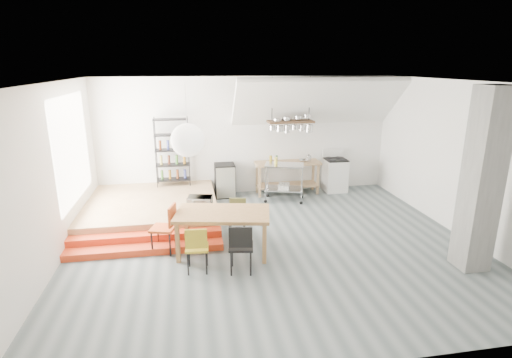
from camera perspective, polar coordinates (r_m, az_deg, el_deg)
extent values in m
plane|color=#535E60|center=(8.20, 2.34, -9.25)|extent=(8.00, 8.00, 0.00)
cube|color=silver|center=(11.02, -1.42, 6.14)|extent=(8.00, 0.04, 3.20)
cube|color=silver|center=(7.86, -27.34, 0.20)|extent=(0.04, 7.00, 3.20)
cube|color=silver|center=(9.34, 27.22, 2.51)|extent=(0.04, 7.00, 3.20)
cube|color=white|center=(7.41, 2.63, 13.69)|extent=(8.00, 7.00, 0.02)
cube|color=white|center=(10.73, 8.76, 10.81)|extent=(4.40, 1.44, 1.32)
cube|color=white|center=(9.21, -24.75, 3.93)|extent=(0.02, 2.50, 2.20)
cube|color=#937049|center=(9.85, -14.59, -4.06)|extent=(3.00, 3.00, 0.40)
cube|color=red|center=(8.11, -15.53, -9.65)|extent=(3.00, 0.35, 0.13)
cube|color=red|center=(8.40, -15.36, -8.22)|extent=(3.00, 0.35, 0.27)
cube|color=slate|center=(7.78, 29.57, -0.26)|extent=(0.50, 0.50, 3.20)
cube|color=#937049|center=(11.05, 4.53, 2.30)|extent=(1.80, 0.60, 0.06)
cube|color=#937049|center=(11.21, 4.46, -0.82)|extent=(1.70, 0.55, 0.04)
cube|color=#937049|center=(11.59, 8.15, 0.55)|extent=(0.06, 0.06, 0.86)
cube|color=#937049|center=(11.20, 0.14, 0.17)|extent=(0.06, 0.06, 0.86)
cube|color=#937049|center=(11.19, 8.83, -0.05)|extent=(0.06, 0.06, 0.86)
cube|color=#937049|center=(10.79, 0.55, -0.47)|extent=(0.06, 0.06, 0.86)
cube|color=white|center=(11.58, 11.22, 0.48)|extent=(0.60, 0.60, 0.90)
cube|color=black|center=(11.46, 11.34, 2.75)|extent=(0.58, 0.58, 0.03)
cube|color=white|center=(11.69, 10.89, 3.68)|extent=(0.60, 0.05, 0.25)
cylinder|color=black|center=(11.63, 11.75, 3.05)|extent=(0.18, 0.18, 0.02)
cylinder|color=black|center=(11.53, 10.45, 3.01)|extent=(0.18, 0.18, 0.02)
cylinder|color=black|center=(11.38, 12.26, 2.73)|extent=(0.18, 0.18, 0.02)
cylinder|color=black|center=(11.28, 10.94, 2.68)|extent=(0.18, 0.18, 0.02)
cube|color=#3C2918|center=(10.64, 4.94, 8.18)|extent=(1.20, 0.50, 0.05)
cylinder|color=black|center=(10.46, 2.32, 11.26)|extent=(0.02, 0.02, 1.15)
cylinder|color=black|center=(10.71, 7.66, 11.25)|extent=(0.02, 0.02, 1.15)
cylinder|color=silver|center=(10.49, 2.33, 7.34)|extent=(0.16, 0.16, 0.12)
cylinder|color=silver|center=(10.54, 3.40, 7.25)|extent=(0.20, 0.20, 0.16)
cylinder|color=silver|center=(10.59, 4.46, 7.17)|extent=(0.16, 0.16, 0.20)
cylinder|color=silver|center=(10.63, 5.52, 7.40)|extent=(0.20, 0.20, 0.12)
cylinder|color=silver|center=(10.69, 6.56, 7.31)|extent=(0.16, 0.16, 0.16)
cylinder|color=silver|center=(10.75, 7.59, 7.21)|extent=(0.20, 0.20, 0.20)
cylinder|color=black|center=(10.84, -9.62, 4.14)|extent=(0.02, 0.02, 1.80)
cylinder|color=black|center=(10.87, -14.05, 3.91)|extent=(0.02, 0.02, 1.80)
cylinder|color=black|center=(10.49, -9.60, 3.73)|extent=(0.02, 0.02, 1.80)
cylinder|color=black|center=(10.52, -14.18, 3.50)|extent=(0.02, 0.02, 1.80)
cube|color=black|center=(10.86, -11.64, -0.04)|extent=(0.88, 0.38, 0.02)
cube|color=black|center=(10.75, -11.76, 2.01)|extent=(0.88, 0.38, 0.02)
cube|color=black|center=(10.66, -11.88, 4.09)|extent=(0.88, 0.38, 0.02)
cube|color=black|center=(10.59, -12.01, 6.21)|extent=(0.88, 0.38, 0.02)
cube|color=black|center=(10.53, -12.13, 8.35)|extent=(0.88, 0.38, 0.03)
cylinder|color=#417930|center=(10.82, -11.68, 0.67)|extent=(0.07, 0.07, 0.24)
cylinder|color=#8A5B17|center=(10.72, -11.80, 2.73)|extent=(0.07, 0.07, 0.24)
cylinder|color=brown|center=(10.64, -11.92, 4.83)|extent=(0.07, 0.07, 0.24)
cube|color=#937049|center=(8.52, -7.97, -4.38)|extent=(0.60, 0.40, 0.03)
cylinder|color=black|center=(8.72, -6.22, -4.41)|extent=(0.02, 0.02, 0.13)
cylinder|color=black|center=(8.71, -9.77, -4.59)|extent=(0.02, 0.02, 0.13)
cylinder|color=black|center=(8.40, -6.06, -5.22)|extent=(0.02, 0.02, 0.13)
cylinder|color=black|center=(8.39, -9.75, -5.40)|extent=(0.02, 0.02, 0.13)
sphere|color=white|center=(7.27, -9.76, 5.49)|extent=(0.60, 0.60, 0.60)
cube|color=brown|center=(7.56, -4.77, -4.96)|extent=(1.91, 1.31, 0.07)
cube|color=brown|center=(8.07, 1.23, -6.71)|extent=(0.09, 0.09, 0.77)
cube|color=brown|center=(8.22, -9.91, -6.51)|extent=(0.09, 0.09, 0.77)
cube|color=brown|center=(7.31, 1.21, -9.25)|extent=(0.09, 0.09, 0.77)
cube|color=brown|center=(7.47, -11.13, -8.96)|extent=(0.09, 0.09, 0.77)
cube|color=#B0961E|center=(7.11, -8.42, -9.66)|extent=(0.42, 0.42, 0.04)
cube|color=#B0961E|center=(6.85, -8.56, -8.46)|extent=(0.37, 0.07, 0.34)
cylinder|color=black|center=(7.08, -9.69, -11.88)|extent=(0.03, 0.03, 0.43)
cylinder|color=black|center=(7.06, -7.10, -11.84)|extent=(0.03, 0.03, 0.43)
cylinder|color=black|center=(7.36, -9.53, -10.73)|extent=(0.03, 0.03, 0.43)
cylinder|color=black|center=(7.34, -7.05, -10.69)|extent=(0.03, 0.03, 0.43)
cube|color=black|center=(7.01, -2.15, -9.62)|extent=(0.48, 0.48, 0.04)
cube|color=black|center=(6.73, -2.22, -8.31)|extent=(0.40, 0.11, 0.36)
cylinder|color=black|center=(6.98, -3.57, -11.98)|extent=(0.03, 0.03, 0.46)
cylinder|color=black|center=(6.97, -0.77, -11.99)|extent=(0.03, 0.03, 0.46)
cylinder|color=black|center=(7.28, -3.43, -10.74)|extent=(0.03, 0.03, 0.46)
cylinder|color=black|center=(7.27, -0.75, -10.75)|extent=(0.03, 0.03, 0.46)
cube|color=brown|center=(8.34, -2.70, -5.67)|extent=(0.44, 0.44, 0.04)
cube|color=brown|center=(8.42, -2.63, -3.78)|extent=(0.35, 0.11, 0.32)
cylinder|color=black|center=(8.55, -1.60, -6.64)|extent=(0.03, 0.03, 0.41)
cylinder|color=black|center=(8.58, -3.59, -6.60)|extent=(0.03, 0.03, 0.41)
cylinder|color=black|center=(8.28, -1.74, -7.44)|extent=(0.03, 0.03, 0.41)
cylinder|color=black|center=(8.30, -3.80, -7.39)|extent=(0.03, 0.03, 0.41)
cube|color=#C74C1C|center=(7.88, -13.12, -6.86)|extent=(0.54, 0.54, 0.04)
cube|color=#C74C1C|center=(7.72, -11.86, -5.08)|extent=(0.16, 0.41, 0.38)
cylinder|color=black|center=(7.78, -12.18, -9.15)|extent=(0.03, 0.03, 0.48)
cylinder|color=black|center=(8.08, -11.42, -8.11)|extent=(0.03, 0.03, 0.48)
cylinder|color=black|center=(7.89, -14.63, -8.94)|extent=(0.03, 0.03, 0.48)
cylinder|color=black|center=(8.19, -13.79, -7.93)|extent=(0.03, 0.03, 0.48)
cube|color=silver|center=(10.41, 4.08, 1.99)|extent=(1.12, 0.83, 0.04)
cube|color=silver|center=(10.59, 4.01, -1.39)|extent=(1.12, 0.83, 0.03)
cylinder|color=silver|center=(10.75, 6.59, -0.24)|extent=(0.03, 0.03, 0.95)
sphere|color=black|center=(10.89, 6.52, -2.54)|extent=(0.09, 0.09, 0.09)
cylinder|color=silver|center=(10.80, 1.65, -0.06)|extent=(0.03, 0.03, 0.95)
sphere|color=black|center=(10.94, 1.63, -2.35)|extent=(0.09, 0.09, 0.09)
cylinder|color=silver|center=(10.29, 6.54, -1.01)|extent=(0.03, 0.03, 0.95)
sphere|color=black|center=(10.43, 6.46, -3.39)|extent=(0.09, 0.09, 0.09)
cylinder|color=silver|center=(10.34, 1.37, -0.81)|extent=(0.03, 0.03, 0.95)
sphere|color=black|center=(10.48, 1.35, -3.19)|extent=(0.09, 0.09, 0.09)
cube|color=black|center=(10.92, -4.46, -0.18)|extent=(0.53, 0.53, 0.91)
imported|color=beige|center=(8.47, -8.01, -3.41)|extent=(0.56, 0.43, 0.28)
imported|color=silver|center=(11.10, 6.77, 2.62)|extent=(0.26, 0.26, 0.06)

